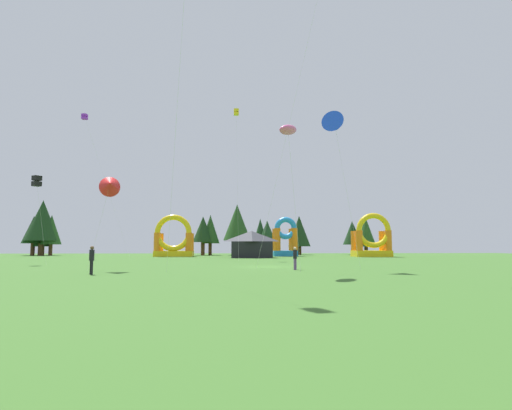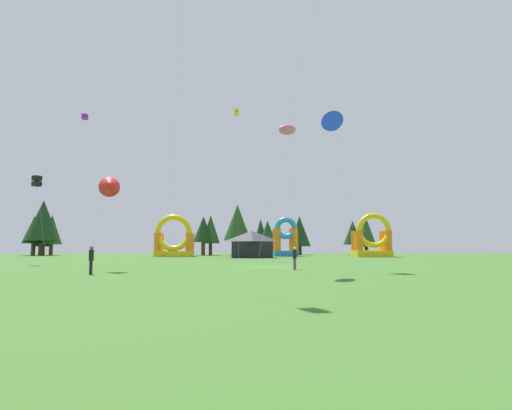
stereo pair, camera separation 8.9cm
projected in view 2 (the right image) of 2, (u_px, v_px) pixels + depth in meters
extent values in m
plane|color=#3D6B28|center=(264.00, 267.00, 36.61)|extent=(120.00, 120.00, 0.00)
cone|color=blue|center=(335.00, 125.00, 34.30)|extent=(2.51, 2.57, 2.10)
cylinder|color=silver|center=(347.00, 196.00, 33.38)|extent=(1.63, 0.85, 11.63)
cube|color=purple|center=(85.00, 118.00, 65.21)|extent=(0.85, 0.85, 0.38)
cube|color=purple|center=(85.00, 115.00, 65.25)|extent=(0.85, 0.85, 0.38)
cylinder|color=silver|center=(107.00, 186.00, 63.88)|extent=(7.83, 1.08, 21.75)
cube|color=yellow|center=(236.00, 114.00, 58.18)|extent=(0.70, 0.70, 0.39)
cube|color=yellow|center=(236.00, 110.00, 58.22)|extent=(0.70, 0.70, 0.39)
cylinder|color=silver|center=(237.00, 181.00, 53.98)|extent=(0.33, 6.57, 20.27)
cylinder|color=silver|center=(291.00, 112.00, 32.81)|extent=(5.25, 5.48, 24.44)
cone|color=red|center=(110.00, 185.00, 31.98)|extent=(1.97, 1.94, 1.68)
cylinder|color=silver|center=(98.00, 227.00, 31.43)|extent=(1.33, 0.42, 6.45)
cube|color=black|center=(37.00, 184.00, 42.75)|extent=(1.00, 1.00, 0.49)
cube|color=black|center=(37.00, 178.00, 42.80)|extent=(1.00, 1.00, 0.49)
cylinder|color=silver|center=(41.00, 222.00, 41.81)|extent=(1.87, 1.25, 8.40)
cylinder|color=silver|center=(176.00, 120.00, 26.33)|extent=(2.09, 8.14, 19.42)
ellipsoid|color=#EA599E|center=(287.00, 130.00, 28.07)|extent=(2.05, 2.74, 1.15)
cylinder|color=silver|center=(294.00, 203.00, 28.88)|extent=(1.18, 2.49, 9.57)
cylinder|color=black|center=(91.00, 268.00, 27.03)|extent=(0.18, 0.18, 0.89)
cylinder|color=black|center=(90.00, 268.00, 27.15)|extent=(0.18, 0.18, 0.89)
cylinder|color=black|center=(91.00, 255.00, 27.16)|extent=(0.45, 0.45, 0.71)
sphere|color=brown|center=(92.00, 248.00, 27.21)|extent=(0.24, 0.24, 0.24)
cylinder|color=#724C8C|center=(295.00, 264.00, 32.37)|extent=(0.17, 0.17, 0.85)
cylinder|color=#724C8C|center=(294.00, 264.00, 32.25)|extent=(0.17, 0.17, 0.85)
cylinder|color=black|center=(295.00, 254.00, 32.38)|extent=(0.42, 0.42, 0.67)
sphere|color=beige|center=(295.00, 248.00, 32.42)|extent=(0.23, 0.23, 0.23)
cube|color=yellow|center=(372.00, 254.00, 68.38)|extent=(5.84, 3.89, 1.00)
cylinder|color=orange|center=(360.00, 241.00, 67.06)|extent=(1.09, 1.09, 3.22)
cylinder|color=orange|center=(389.00, 241.00, 67.32)|extent=(1.09, 1.09, 3.22)
cylinder|color=orange|center=(354.00, 241.00, 69.84)|extent=(1.09, 1.09, 3.22)
cylinder|color=orange|center=(383.00, 241.00, 70.10)|extent=(1.09, 1.09, 3.22)
torus|color=yellow|center=(374.00, 230.00, 67.34)|extent=(5.62, 0.87, 5.62)
cube|color=yellow|center=(174.00, 254.00, 69.96)|extent=(6.25, 3.96, 0.92)
cylinder|color=orange|center=(157.00, 242.00, 68.59)|extent=(1.11, 1.11, 2.96)
cylinder|color=orange|center=(189.00, 242.00, 68.87)|extent=(1.11, 1.11, 2.96)
cylinder|color=orange|center=(160.00, 242.00, 71.43)|extent=(1.11, 1.11, 2.96)
cylinder|color=orange|center=(191.00, 242.00, 71.71)|extent=(1.11, 1.11, 2.96)
torus|color=yellow|center=(173.00, 233.00, 68.87)|extent=(6.03, 0.89, 6.03)
cube|color=#268CD8|center=(285.00, 253.00, 72.15)|extent=(4.02, 4.00, 0.93)
cylinder|color=orange|center=(277.00, 239.00, 70.87)|extent=(1.12, 1.12, 3.81)
cylinder|color=orange|center=(295.00, 239.00, 71.03)|extent=(1.12, 1.12, 3.81)
cylinder|color=orange|center=(276.00, 240.00, 73.73)|extent=(1.12, 1.12, 3.81)
cylinder|color=orange|center=(292.00, 240.00, 73.89)|extent=(1.12, 1.12, 3.81)
torus|color=#268CD8|center=(286.00, 228.00, 71.13)|extent=(3.79, 0.90, 3.79)
cube|color=black|center=(252.00, 250.00, 62.84)|extent=(6.02, 4.04, 2.43)
pyramid|color=#3F3F47|center=(252.00, 236.00, 63.03)|extent=(6.02, 4.04, 1.59)
cylinder|color=#4C331E|center=(33.00, 249.00, 76.57)|extent=(0.72, 0.72, 2.19)
cone|color=#193819|center=(34.00, 230.00, 76.91)|extent=(3.99, 3.99, 5.02)
cylinder|color=#4C331E|center=(42.00, 251.00, 77.60)|extent=(0.62, 0.62, 1.63)
cone|color=#193819|center=(43.00, 230.00, 77.96)|extent=(3.46, 3.46, 5.92)
cylinder|color=#4C331E|center=(42.00, 248.00, 76.46)|extent=(1.08, 1.08, 2.69)
cone|color=#193819|center=(43.00, 220.00, 76.94)|extent=(5.99, 5.99, 7.41)
cylinder|color=#4C331E|center=(51.00, 250.00, 76.79)|extent=(0.66, 0.66, 2.00)
cone|color=#234C1E|center=(52.00, 230.00, 77.14)|extent=(3.67, 3.67, 5.42)
cylinder|color=#4C331E|center=(203.00, 249.00, 78.17)|extent=(0.70, 0.70, 2.45)
cone|color=#193819|center=(203.00, 229.00, 78.51)|extent=(3.87, 3.87, 4.81)
cylinder|color=#4C331E|center=(210.00, 249.00, 78.91)|extent=(0.63, 0.63, 2.20)
cone|color=#234C1E|center=(211.00, 229.00, 79.27)|extent=(3.52, 3.52, 5.36)
cylinder|color=#4C331E|center=(237.00, 248.00, 76.80)|extent=(0.91, 0.91, 2.74)
cone|color=#234C1E|center=(237.00, 222.00, 77.24)|extent=(5.03, 5.03, 6.61)
cylinder|color=#4C331E|center=(261.00, 251.00, 81.47)|extent=(0.59, 0.59, 1.54)
cone|color=#1E4221|center=(261.00, 233.00, 81.81)|extent=(3.27, 3.27, 5.47)
cylinder|color=#4C331E|center=(268.00, 250.00, 80.51)|extent=(0.68, 0.68, 1.95)
cone|color=#1E4221|center=(267.00, 233.00, 80.82)|extent=(3.78, 3.78, 4.62)
cylinder|color=#4C331E|center=(300.00, 251.00, 81.76)|extent=(0.78, 0.78, 1.64)
cone|color=#193819|center=(300.00, 231.00, 82.12)|extent=(4.35, 4.35, 5.95)
cylinder|color=#4C331E|center=(353.00, 250.00, 81.25)|extent=(0.66, 0.66, 1.98)
cone|color=#193819|center=(353.00, 233.00, 81.57)|extent=(3.67, 3.67, 4.62)
cylinder|color=#4C331E|center=(367.00, 251.00, 80.23)|extent=(0.70, 0.70, 1.58)
cone|color=#234C1E|center=(366.00, 232.00, 80.58)|extent=(3.87, 3.87, 5.77)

